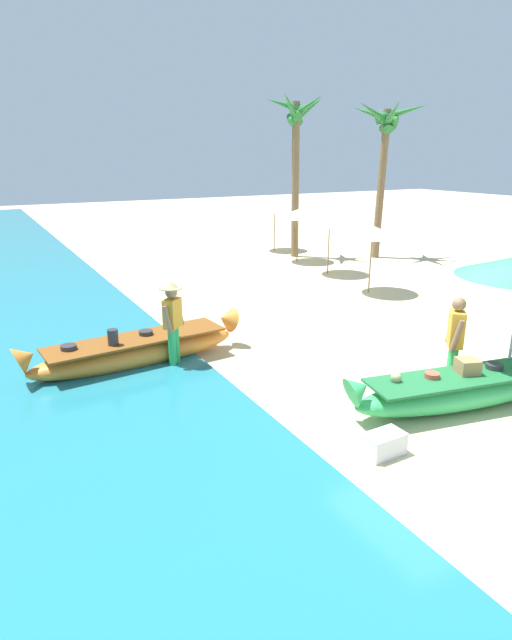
{
  "coord_description": "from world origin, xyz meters",
  "views": [
    {
      "loc": [
        -6.32,
        -5.56,
        3.81
      ],
      "look_at": [
        -1.89,
        2.56,
        0.9
      ],
      "focal_mm": 29.63,
      "sensor_mm": 36.0,
      "label": 1
    }
  ],
  "objects_px": {
    "person_tourist_customer": "(455,339)",
    "palm_tree_leaning_seaward": "(296,131)",
    "palm_tree_tall_inland": "(386,131)",
    "boat_orange_midground": "(137,350)",
    "person_vendor_hatted": "(173,319)",
    "boat_green_foreground": "(460,389)",
    "cooler_box": "(384,444)"
  },
  "relations": [
    {
      "from": "person_tourist_customer",
      "to": "palm_tree_leaning_seaward",
      "type": "bearing_deg",
      "value": 69.81
    },
    {
      "from": "palm_tree_tall_inland",
      "to": "palm_tree_leaning_seaward",
      "type": "height_order",
      "value": "palm_tree_leaning_seaward"
    },
    {
      "from": "boat_orange_midground",
      "to": "person_vendor_hatted",
      "type": "relative_size",
      "value": 2.6
    },
    {
      "from": "person_vendor_hatted",
      "to": "person_tourist_customer",
      "type": "xyz_separation_m",
      "value": [
        3.75,
        -3.12,
        -0.06
      ]
    },
    {
      "from": "boat_orange_midground",
      "to": "palm_tree_tall_inland",
      "type": "relative_size",
      "value": 0.76
    },
    {
      "from": "boat_orange_midground",
      "to": "person_tourist_customer",
      "type": "height_order",
      "value": "person_tourist_customer"
    },
    {
      "from": "person_vendor_hatted",
      "to": "person_tourist_customer",
      "type": "bearing_deg",
      "value": -39.77
    },
    {
      "from": "boat_green_foreground",
      "to": "cooler_box",
      "type": "height_order",
      "value": "boat_green_foreground"
    },
    {
      "from": "boat_green_foreground",
      "to": "person_vendor_hatted",
      "type": "height_order",
      "value": "person_vendor_hatted"
    },
    {
      "from": "boat_orange_midground",
      "to": "palm_tree_leaning_seaward",
      "type": "xyz_separation_m",
      "value": [
        8.59,
        8.03,
        4.3
      ]
    },
    {
      "from": "boat_green_foreground",
      "to": "person_tourist_customer",
      "type": "height_order",
      "value": "person_tourist_customer"
    },
    {
      "from": "person_vendor_hatted",
      "to": "person_tourist_customer",
      "type": "distance_m",
      "value": 4.88
    },
    {
      "from": "palm_tree_tall_inland",
      "to": "cooler_box",
      "type": "bearing_deg",
      "value": -130.73
    },
    {
      "from": "person_vendor_hatted",
      "to": "boat_green_foreground",
      "type": "bearing_deg",
      "value": -47.45
    },
    {
      "from": "boat_orange_midground",
      "to": "cooler_box",
      "type": "height_order",
      "value": "boat_orange_midground"
    },
    {
      "from": "boat_orange_midground",
      "to": "cooler_box",
      "type": "xyz_separation_m",
      "value": [
        1.97,
        -4.56,
        -0.16
      ]
    },
    {
      "from": "boat_orange_midground",
      "to": "palm_tree_leaning_seaward",
      "type": "bearing_deg",
      "value": 43.07
    },
    {
      "from": "boat_orange_midground",
      "to": "palm_tree_tall_inland",
      "type": "xyz_separation_m",
      "value": [
        11.37,
        6.36,
        4.28
      ]
    },
    {
      "from": "palm_tree_tall_inland",
      "to": "cooler_box",
      "type": "distance_m",
      "value": 15.08
    },
    {
      "from": "boat_orange_midground",
      "to": "palm_tree_tall_inland",
      "type": "height_order",
      "value": "palm_tree_tall_inland"
    },
    {
      "from": "boat_orange_midground",
      "to": "boat_green_foreground",
      "type": "bearing_deg",
      "value": -46.04
    },
    {
      "from": "boat_green_foreground",
      "to": "person_tourist_customer",
      "type": "bearing_deg",
      "value": 53.28
    },
    {
      "from": "boat_orange_midground",
      "to": "person_tourist_customer",
      "type": "xyz_separation_m",
      "value": [
        4.33,
        -3.55,
        0.6
      ]
    },
    {
      "from": "boat_green_foreground",
      "to": "boat_orange_midground",
      "type": "relative_size",
      "value": 0.92
    },
    {
      "from": "boat_green_foreground",
      "to": "palm_tree_tall_inland",
      "type": "relative_size",
      "value": 0.7
    },
    {
      "from": "person_tourist_customer",
      "to": "person_vendor_hatted",
      "type": "bearing_deg",
      "value": 140.23
    },
    {
      "from": "person_tourist_customer",
      "to": "palm_tree_tall_inland",
      "type": "relative_size",
      "value": 0.28
    },
    {
      "from": "person_vendor_hatted",
      "to": "palm_tree_tall_inland",
      "type": "bearing_deg",
      "value": 32.13
    },
    {
      "from": "palm_tree_leaning_seaward",
      "to": "cooler_box",
      "type": "relative_size",
      "value": 10.82
    },
    {
      "from": "palm_tree_tall_inland",
      "to": "cooler_box",
      "type": "xyz_separation_m",
      "value": [
        -9.4,
        -10.92,
        -4.44
      ]
    },
    {
      "from": "boat_green_foreground",
      "to": "boat_orange_midground",
      "type": "distance_m",
      "value": 5.67
    },
    {
      "from": "boat_orange_midground",
      "to": "cooler_box",
      "type": "relative_size",
      "value": 7.89
    }
  ]
}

